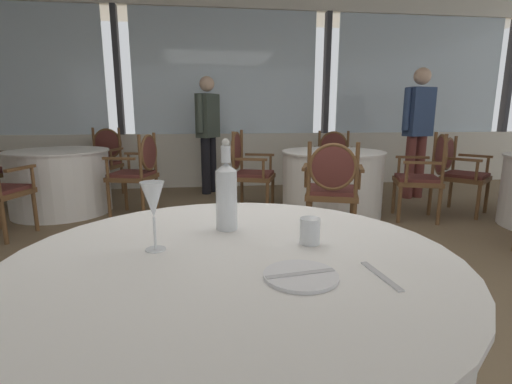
{
  "coord_description": "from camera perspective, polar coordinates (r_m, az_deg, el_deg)",
  "views": [
    {
      "loc": [
        -0.32,
        -2.36,
        1.17
      ],
      "look_at": [
        -0.16,
        -1.11,
        0.91
      ],
      "focal_mm": 26.36,
      "sensor_mm": 36.0,
      "label": 1
    }
  ],
  "objects": [
    {
      "name": "dinner_fork",
      "position": [
        1.07,
        18.41,
        -11.94
      ],
      "size": [
        0.04,
        0.18,
        0.0
      ],
      "primitive_type": "cube",
      "rotation": [
        0.0,
        0.0,
        1.67
      ],
      "color": "silver",
      "rests_on": "foreground_table"
    },
    {
      "name": "water_tumbler",
      "position": [
        1.26,
        8.18,
        -5.87
      ],
      "size": [
        0.07,
        0.07,
        0.09
      ],
      "primitive_type": "cylinder",
      "color": "white",
      "rests_on": "foreground_table"
    },
    {
      "name": "diner_person_0",
      "position": [
        5.58,
        -7.29,
        9.64
      ],
      "size": [
        0.36,
        0.47,
        1.68
      ],
      "rotation": [
        0.0,
        0.0,
        5.74
      ],
      "color": "black",
      "rests_on": "ground_plane"
    },
    {
      "name": "foreground_table",
      "position": [
        1.35,
        -3.13,
        -24.43
      ],
      "size": [
        1.36,
        1.36,
        0.75
      ],
      "color": "white",
      "rests_on": "ground_plane"
    },
    {
      "name": "side_plate",
      "position": [
        1.02,
        6.79,
        -12.49
      ],
      "size": [
        0.2,
        0.2,
        0.01
      ],
      "primitive_type": "cylinder",
      "color": "white",
      "rests_on": "foreground_table"
    },
    {
      "name": "dining_chair_0_3",
      "position": [
        3.42,
        11.46,
        1.19
      ],
      "size": [
        0.63,
        0.58,
        0.93
      ],
      "rotation": [
        0.0,
        0.0,
        13.81
      ],
      "color": "brown",
      "rests_on": "ground_plane"
    },
    {
      "name": "dining_chair_2_1",
      "position": [
        5.06,
        28.42,
        3.13
      ],
      "size": [
        0.66,
        0.65,
        0.9
      ],
      "rotation": [
        0.0,
        0.0,
        5.41
      ],
      "color": "brown",
      "rests_on": "ground_plane"
    },
    {
      "name": "background_table_1",
      "position": [
        5.03,
        -27.55,
        1.41
      ],
      "size": [
        1.14,
        1.14,
        0.75
      ],
      "color": "white",
      "rests_on": "ground_plane"
    },
    {
      "name": "background_table_0",
      "position": [
        4.45,
        11.44,
        1.32
      ],
      "size": [
        1.17,
        1.17,
        0.75
      ],
      "color": "white",
      "rests_on": "ground_plane"
    },
    {
      "name": "diner_person_1",
      "position": [
        5.65,
        23.39,
        9.34
      ],
      "size": [
        0.52,
        0.28,
        1.76
      ],
      "rotation": [
        0.0,
        0.0,
        4.95
      ],
      "color": "brown",
      "rests_on": "ground_plane"
    },
    {
      "name": "ground_plane",
      "position": [
        2.66,
        0.34,
        -14.3
      ],
      "size": [
        13.41,
        13.41,
        0.0
      ],
      "primitive_type": "plane",
      "color": "#756047"
    },
    {
      "name": "water_bottle",
      "position": [
        1.38,
        -4.51,
        -0.27
      ],
      "size": [
        0.08,
        0.08,
        0.34
      ],
      "color": "white",
      "rests_on": "foreground_table"
    },
    {
      "name": "dining_chair_1_0",
      "position": [
        5.84,
        -22.09,
        4.99
      ],
      "size": [
        0.61,
        0.57,
        0.97
      ],
      "rotation": [
        0.0,
        0.0,
        4.45
      ],
      "color": "brown",
      "rests_on": "ground_plane"
    },
    {
      "name": "wine_glass",
      "position": [
        1.2,
        -15.37,
        -1.36
      ],
      "size": [
        0.07,
        0.07,
        0.22
      ],
      "color": "white",
      "rests_on": "foreground_table"
    },
    {
      "name": "dining_chair_0_0",
      "position": [
        4.53,
        24.5,
        3.01
      ],
      "size": [
        0.58,
        0.63,
        0.96
      ],
      "rotation": [
        0.0,
        0.0,
        9.09
      ],
      "color": "brown",
      "rests_on": "ground_plane"
    },
    {
      "name": "dining_chair_0_1",
      "position": [
        5.42,
        11.58,
        5.08
      ],
      "size": [
        0.63,
        0.58,
        0.93
      ],
      "rotation": [
        0.0,
        0.0,
        10.66
      ],
      "color": "brown",
      "rests_on": "ground_plane"
    },
    {
      "name": "dining_chair_0_2",
      "position": [
        4.53,
        -1.47,
        4.04
      ],
      "size": [
        0.58,
        0.63,
        0.97
      ],
      "rotation": [
        0.0,
        0.0,
        12.23
      ],
      "color": "brown",
      "rests_on": "ground_plane"
    },
    {
      "name": "butter_knife",
      "position": [
        1.02,
        6.8,
        -12.22
      ],
      "size": [
        0.19,
        0.05,
        0.0
      ],
      "primitive_type": "cube",
      "rotation": [
        0.0,
        0.0,
        0.15
      ],
      "color": "silver",
      "rests_on": "foreground_table"
    },
    {
      "name": "dining_chair_1_3",
      "position": [
        4.5,
        -17.34,
        3.54
      ],
      "size": [
        0.57,
        0.61,
        0.95
      ],
      "rotation": [
        0.0,
        0.0,
        9.16
      ],
      "color": "brown",
      "rests_on": "ground_plane"
    },
    {
      "name": "window_wall_far",
      "position": [
        6.11,
        -4.51,
        11.94
      ],
      "size": [
        10.31,
        0.14,
        2.97
      ],
      "color": "silver",
      "rests_on": "ground_plane"
    }
  ]
}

